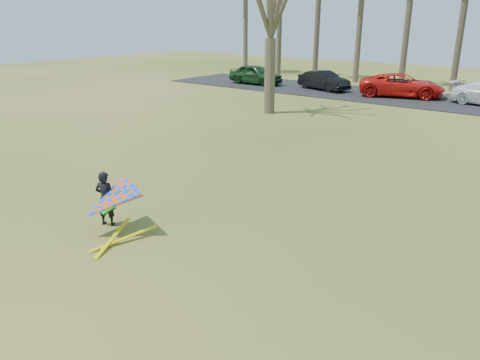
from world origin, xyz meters
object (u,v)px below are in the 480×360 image
Objects in this scene: car_0 at (256,74)px; car_1 at (324,80)px; car_2 at (402,85)px; kite_flyer at (108,202)px.

car_1 is at bearing -83.72° from car_0.
kite_flyer reaches higher than car_2.
car_2 is (5.83, 0.43, 0.08)m from car_1.
car_1 is at bearing 76.83° from car_2.
car_1 is 5.84m from car_2.
car_0 is 0.82× the size of car_2.
car_0 is at bearing 118.61° from kite_flyer.
kite_flyer is at bearing -150.42° from car_0.
car_1 is 26.79m from kite_flyer.
car_1 is 1.79× the size of kite_flyer.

